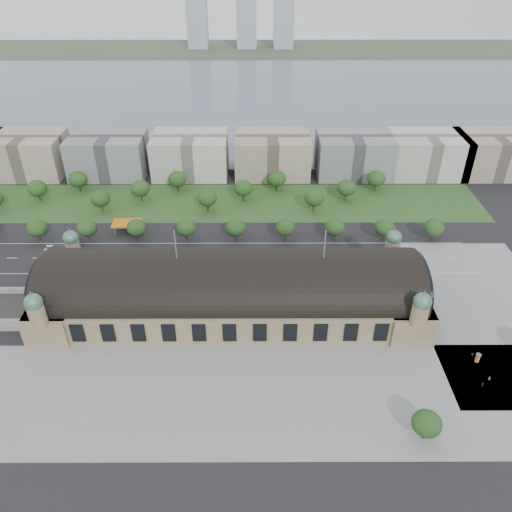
{
  "coord_description": "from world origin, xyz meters",
  "views": [
    {
      "loc": [
        9.16,
        -154.65,
        130.04
      ],
      "look_at": [
        9.72,
        18.53,
        14.0
      ],
      "focal_mm": 35.0,
      "sensor_mm": 36.0,
      "label": 1
    }
  ],
  "objects_px": {
    "parked_car_2": "(147,273)",
    "bus_east": "(273,267)",
    "parked_car_0": "(56,278)",
    "pedestrian_1": "(482,385)",
    "parked_car_5": "(124,274)",
    "traffic_car_1": "(88,253)",
    "traffic_car_3": "(177,255)",
    "pedestrian_5": "(489,378)",
    "parked_car_1": "(59,278)",
    "pedestrian_2": "(473,354)",
    "traffic_car_6": "(416,270)",
    "petrol_station": "(131,223)",
    "traffic_car_2": "(132,264)",
    "bus_mid": "(231,268)",
    "bus_west": "(178,268)",
    "parked_car_4": "(145,273)",
    "advertising_column": "(478,358)",
    "parked_car_6": "(189,274)",
    "parked_car_3": "(87,278)"
  },
  "relations": [
    {
      "from": "petrol_station",
      "to": "pedestrian_1",
      "type": "xyz_separation_m",
      "value": [
        139.61,
        -105.16,
        -2.02
      ]
    },
    {
      "from": "parked_car_1",
      "to": "parked_car_2",
      "type": "bearing_deg",
      "value": 56.58
    },
    {
      "from": "traffic_car_6",
      "to": "bus_west",
      "type": "xyz_separation_m",
      "value": [
        -106.42,
        -0.0,
        1.23
      ]
    },
    {
      "from": "parked_car_4",
      "to": "traffic_car_2",
      "type": "bearing_deg",
      "value": -159.01
    },
    {
      "from": "pedestrian_5",
      "to": "parked_car_0",
      "type": "bearing_deg",
      "value": -126.94
    },
    {
      "from": "parked_car_2",
      "to": "pedestrian_2",
      "type": "distance_m",
      "value": 135.83
    },
    {
      "from": "bus_west",
      "to": "parked_car_3",
      "type": "bearing_deg",
      "value": 100.73
    },
    {
      "from": "parked_car_2",
      "to": "pedestrian_2",
      "type": "relative_size",
      "value": 3.21
    },
    {
      "from": "traffic_car_2",
      "to": "parked_car_6",
      "type": "xyz_separation_m",
      "value": [
        26.42,
        -7.0,
        -0.14
      ]
    },
    {
      "from": "parked_car_0",
      "to": "pedestrian_2",
      "type": "distance_m",
      "value": 171.71
    },
    {
      "from": "parked_car_5",
      "to": "bus_east",
      "type": "height_order",
      "value": "bus_east"
    },
    {
      "from": "traffic_car_1",
      "to": "pedestrian_5",
      "type": "bearing_deg",
      "value": -108.93
    },
    {
      "from": "parked_car_2",
      "to": "traffic_car_1",
      "type": "bearing_deg",
      "value": -142.09
    },
    {
      "from": "traffic_car_6",
      "to": "pedestrian_2",
      "type": "relative_size",
      "value": 2.67
    },
    {
      "from": "parked_car_1",
      "to": "parked_car_4",
      "type": "distance_m",
      "value": 36.75
    },
    {
      "from": "petrol_station",
      "to": "parked_car_3",
      "type": "height_order",
      "value": "petrol_station"
    },
    {
      "from": "parked_car_5",
      "to": "parked_car_2",
      "type": "bearing_deg",
      "value": 70.19
    },
    {
      "from": "parked_car_5",
      "to": "pedestrian_5",
      "type": "bearing_deg",
      "value": 40.52
    },
    {
      "from": "pedestrian_1",
      "to": "pedestrian_2",
      "type": "height_order",
      "value": "pedestrian_1"
    },
    {
      "from": "parked_car_5",
      "to": "bus_west",
      "type": "distance_m",
      "value": 23.85
    },
    {
      "from": "petrol_station",
      "to": "traffic_car_3",
      "type": "height_order",
      "value": "petrol_station"
    },
    {
      "from": "parked_car_1",
      "to": "pedestrian_2",
      "type": "relative_size",
      "value": 3.42
    },
    {
      "from": "parked_car_0",
      "to": "pedestrian_1",
      "type": "distance_m",
      "value": 174.38
    },
    {
      "from": "traffic_car_1",
      "to": "traffic_car_3",
      "type": "height_order",
      "value": "traffic_car_3"
    },
    {
      "from": "pedestrian_2",
      "to": "parked_car_1",
      "type": "bearing_deg",
      "value": 28.86
    },
    {
      "from": "traffic_car_3",
      "to": "pedestrian_1",
      "type": "height_order",
      "value": "pedestrian_1"
    },
    {
      "from": "traffic_car_3",
      "to": "pedestrian_5",
      "type": "bearing_deg",
      "value": -128.24
    },
    {
      "from": "parked_car_3",
      "to": "pedestrian_2",
      "type": "bearing_deg",
      "value": 33.74
    },
    {
      "from": "parked_car_0",
      "to": "parked_car_5",
      "type": "relative_size",
      "value": 0.84
    },
    {
      "from": "parked_car_6",
      "to": "bus_east",
      "type": "distance_m",
      "value": 37.87
    },
    {
      "from": "bus_west",
      "to": "parked_car_0",
      "type": "bearing_deg",
      "value": 98.53
    },
    {
      "from": "parked_car_3",
      "to": "bus_east",
      "type": "relative_size",
      "value": 0.4
    },
    {
      "from": "pedestrian_5",
      "to": "bus_east",
      "type": "bearing_deg",
      "value": -150.08
    },
    {
      "from": "traffic_car_2",
      "to": "advertising_column",
      "type": "bearing_deg",
      "value": 64.15
    },
    {
      "from": "traffic_car_2",
      "to": "bus_mid",
      "type": "distance_m",
      "value": 45.45
    },
    {
      "from": "bus_east",
      "to": "parked_car_1",
      "type": "bearing_deg",
      "value": 89.2
    },
    {
      "from": "petrol_station",
      "to": "parked_car_1",
      "type": "bearing_deg",
      "value": -116.76
    },
    {
      "from": "traffic_car_6",
      "to": "parked_car_2",
      "type": "distance_m",
      "value": 119.92
    },
    {
      "from": "petrol_station",
      "to": "traffic_car_3",
      "type": "relative_size",
      "value": 2.52
    },
    {
      "from": "pedestrian_2",
      "to": "parked_car_5",
      "type": "bearing_deg",
      "value": 24.73
    },
    {
      "from": "traffic_car_1",
      "to": "parked_car_5",
      "type": "height_order",
      "value": "parked_car_5"
    },
    {
      "from": "parked_car_2",
      "to": "bus_east",
      "type": "xyz_separation_m",
      "value": [
        56.03,
        3.22,
        0.69
      ]
    },
    {
      "from": "parked_car_4",
      "to": "bus_mid",
      "type": "height_order",
      "value": "bus_mid"
    },
    {
      "from": "parked_car_4",
      "to": "pedestrian_2",
      "type": "height_order",
      "value": "pedestrian_2"
    },
    {
      "from": "traffic_car_3",
      "to": "bus_mid",
      "type": "distance_m",
      "value": 28.23
    },
    {
      "from": "traffic_car_6",
      "to": "parked_car_2",
      "type": "bearing_deg",
      "value": -81.4
    },
    {
      "from": "traffic_car_2",
      "to": "parked_car_4",
      "type": "distance_m",
      "value": 9.5
    },
    {
      "from": "parked_car_2",
      "to": "pedestrian_5",
      "type": "distance_m",
      "value": 141.95
    },
    {
      "from": "parked_car_6",
      "to": "pedestrian_2",
      "type": "xyz_separation_m",
      "value": [
        107.67,
        -50.28,
        0.2
      ]
    },
    {
      "from": "traffic_car_1",
      "to": "bus_east",
      "type": "height_order",
      "value": "bus_east"
    }
  ]
}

